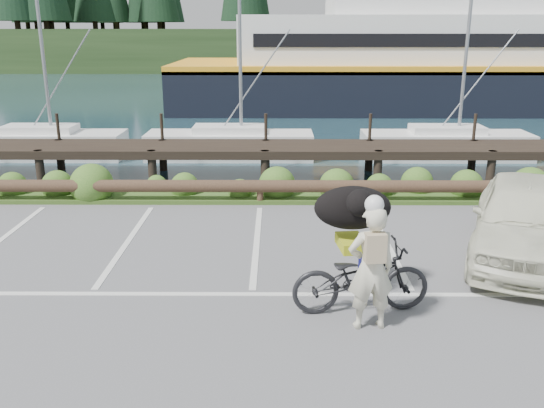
% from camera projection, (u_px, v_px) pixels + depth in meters
% --- Properties ---
extents(ground, '(72.00, 72.00, 0.00)m').
position_uv_depth(ground, '(253.00, 284.00, 9.67)').
color(ground, '#59585B').
extents(harbor_backdrop, '(170.00, 160.00, 30.00)m').
position_uv_depth(harbor_backdrop, '(276.00, 57.00, 84.69)').
color(harbor_backdrop, '#18303A').
rests_on(harbor_backdrop, ground).
extents(vegetation_strip, '(34.00, 1.60, 0.10)m').
position_uv_depth(vegetation_strip, '(261.00, 194.00, 14.72)').
color(vegetation_strip, '#3D5B21').
rests_on(vegetation_strip, ground).
extents(log_rail, '(32.00, 0.30, 0.60)m').
position_uv_depth(log_rail, '(260.00, 204.00, 14.07)').
color(log_rail, '#443021').
rests_on(log_rail, ground).
extents(bicycle, '(2.14, 0.96, 1.09)m').
position_uv_depth(bicycle, '(361.00, 278.00, 8.59)').
color(bicycle, black).
rests_on(bicycle, ground).
extents(cyclist, '(0.71, 0.51, 1.82)m').
position_uv_depth(cyclist, '(371.00, 268.00, 8.02)').
color(cyclist, beige).
rests_on(cyclist, ground).
extents(dog, '(0.72, 1.26, 0.69)m').
position_uv_depth(dog, '(353.00, 208.00, 8.96)').
color(dog, black).
rests_on(dog, bicycle).
extents(parked_car, '(3.39, 4.84, 1.53)m').
position_uv_depth(parked_car, '(525.00, 219.00, 10.56)').
color(parked_car, silver).
rests_on(parked_car, ground).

